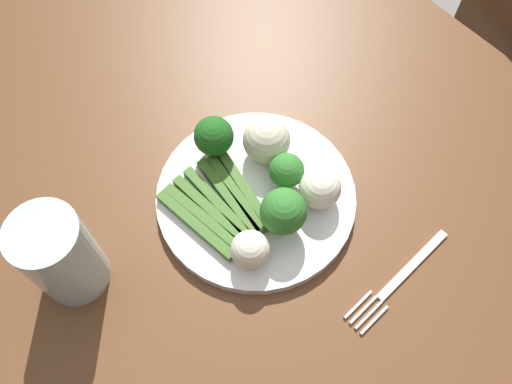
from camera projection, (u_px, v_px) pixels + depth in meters
The scene contains 12 objects.
ground_plane at pixel (261, 365), 1.31m from camera, with size 6.00×6.00×0.02m, color gray.
dining_table at pixel (266, 277), 0.72m from camera, with size 1.39×0.93×0.77m.
plate at pixel (256, 197), 0.65m from camera, with size 0.25×0.25×0.01m, color white.
asparagus_bundle at pixel (219, 205), 0.63m from camera, with size 0.13×0.11×0.01m.
broccoli_front at pixel (287, 171), 0.62m from camera, with size 0.04×0.04×0.05m.
broccoli_near_center at pixel (283, 212), 0.59m from camera, with size 0.05×0.05×0.07m.
broccoli_right at pixel (214, 137), 0.64m from camera, with size 0.05×0.05×0.06m.
cauliflower_front_left at pixel (251, 250), 0.58m from camera, with size 0.05×0.05×0.05m, color silver.
cauliflower_edge at pixel (320, 188), 0.62m from camera, with size 0.05×0.05×0.05m, color white.
cauliflower_outer_edge at pixel (267, 140), 0.64m from camera, with size 0.06×0.06×0.06m, color beige.
fork at pixel (399, 279), 0.60m from camera, with size 0.03×0.17×0.00m.
water_glass at pixel (61, 256), 0.55m from camera, with size 0.08×0.08×0.12m, color silver.
Camera 1 is at (-0.17, 0.16, 1.36)m, focal length 36.69 mm.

